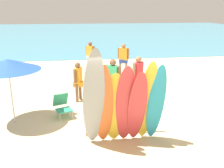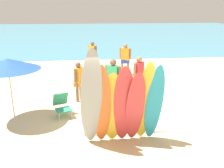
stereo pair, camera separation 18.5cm
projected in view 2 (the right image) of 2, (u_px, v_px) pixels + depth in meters
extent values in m
plane|color=#D3BC8C|center=(96.00, 52.00, 20.61)|extent=(60.00, 60.00, 0.00)
cube|color=teal|center=(90.00, 32.00, 36.58)|extent=(60.00, 40.00, 0.02)
cylinder|color=brown|center=(85.00, 124.00, 7.10)|extent=(0.07, 0.07, 0.73)
cylinder|color=brown|center=(153.00, 121.00, 7.32)|extent=(0.07, 0.07, 0.73)
cylinder|color=brown|center=(120.00, 111.00, 7.10)|extent=(2.11, 0.06, 0.06)
ellipsoid|color=#999EA3|center=(91.00, 100.00, 6.17)|extent=(0.63, 0.93, 2.73)
ellipsoid|color=orange|center=(101.00, 106.00, 6.36)|extent=(0.51, 0.69, 2.30)
ellipsoid|color=yellow|center=(113.00, 108.00, 6.52)|extent=(0.59, 0.52, 2.05)
ellipsoid|color=#D13D42|center=(124.00, 105.00, 6.47)|extent=(0.57, 0.61, 2.24)
ellipsoid|color=#D13D42|center=(135.00, 108.00, 6.49)|extent=(0.53, 0.69, 2.10)
ellipsoid|color=yellow|center=(145.00, 102.00, 6.54)|extent=(0.53, 0.69, 2.33)
ellipsoid|color=#289EC6|center=(154.00, 104.00, 6.58)|extent=(0.52, 0.61, 2.24)
cylinder|color=brown|center=(81.00, 90.00, 9.98)|extent=(0.11, 0.11, 0.75)
cylinder|color=brown|center=(77.00, 93.00, 9.70)|extent=(0.11, 0.11, 0.75)
cube|color=orange|center=(79.00, 84.00, 9.75)|extent=(0.40, 0.25, 0.18)
cube|color=orange|center=(78.00, 75.00, 9.65)|extent=(0.35, 0.44, 0.59)
sphere|color=brown|center=(78.00, 65.00, 9.53)|extent=(0.21, 0.21, 0.21)
cylinder|color=brown|center=(81.00, 73.00, 9.86)|extent=(0.09, 0.09, 0.52)
cylinder|color=brown|center=(75.00, 76.00, 9.41)|extent=(0.09, 0.09, 0.52)
cylinder|color=brown|center=(91.00, 63.00, 14.80)|extent=(0.12, 0.12, 0.80)
cylinder|color=brown|center=(95.00, 63.00, 14.62)|extent=(0.12, 0.12, 0.80)
cube|color=silver|center=(93.00, 57.00, 14.61)|extent=(0.43, 0.26, 0.19)
cube|color=orange|center=(92.00, 51.00, 14.50)|extent=(0.45, 0.44, 0.63)
sphere|color=brown|center=(92.00, 44.00, 14.37)|extent=(0.23, 0.23, 0.23)
cylinder|color=brown|center=(89.00, 50.00, 14.64)|extent=(0.10, 0.10, 0.56)
cylinder|color=brown|center=(96.00, 51.00, 14.34)|extent=(0.10, 0.10, 0.56)
cylinder|color=#9E704C|center=(122.00, 67.00, 13.61)|extent=(0.13, 0.13, 0.83)
cylinder|color=#9E704C|center=(128.00, 68.00, 13.52)|extent=(0.13, 0.13, 0.83)
cube|color=#2D4CB2|center=(125.00, 61.00, 13.47)|extent=(0.45, 0.27, 0.20)
cube|color=orange|center=(125.00, 54.00, 13.35)|extent=(0.48, 0.37, 0.65)
sphere|color=#9E704C|center=(125.00, 46.00, 13.22)|extent=(0.23, 0.23, 0.23)
cylinder|color=#9E704C|center=(120.00, 53.00, 13.41)|extent=(0.10, 0.10, 0.58)
cylinder|color=#9E704C|center=(130.00, 54.00, 13.27)|extent=(0.10, 0.10, 0.58)
cylinder|color=brown|center=(117.00, 94.00, 9.36)|extent=(0.13, 0.13, 0.85)
cylinder|color=brown|center=(109.00, 93.00, 9.53)|extent=(0.13, 0.13, 0.85)
cube|color=#DB333D|center=(113.00, 85.00, 9.34)|extent=(0.46, 0.28, 0.20)
cube|color=#33A36B|center=(113.00, 74.00, 9.22)|extent=(0.48, 0.45, 0.66)
sphere|color=brown|center=(113.00, 62.00, 9.09)|extent=(0.24, 0.24, 0.24)
cylinder|color=brown|center=(120.00, 74.00, 9.07)|extent=(0.10, 0.10, 0.59)
cylinder|color=brown|center=(107.00, 72.00, 9.35)|extent=(0.10, 0.10, 0.59)
cylinder|color=#9E704C|center=(141.00, 87.00, 10.25)|extent=(0.13, 0.13, 0.83)
cylinder|color=#9E704C|center=(136.00, 89.00, 10.01)|extent=(0.13, 0.13, 0.83)
cube|color=orange|center=(138.00, 80.00, 10.03)|extent=(0.44, 0.27, 0.20)
cube|color=#DB333D|center=(139.00, 70.00, 9.91)|extent=(0.47, 0.45, 0.65)
sphere|color=#9E704C|center=(139.00, 59.00, 9.78)|extent=(0.23, 0.23, 0.23)
cylinder|color=#9E704C|center=(143.00, 68.00, 10.10)|extent=(0.10, 0.10, 0.58)
cylinder|color=#9E704C|center=(135.00, 71.00, 9.71)|extent=(0.10, 0.10, 0.58)
cylinder|color=#B7B7BC|center=(59.00, 117.00, 8.09)|extent=(0.02, 0.02, 0.28)
cylinder|color=#B7B7BC|center=(72.00, 115.00, 8.27)|extent=(0.02, 0.02, 0.28)
cylinder|color=#B7B7BC|center=(56.00, 113.00, 8.41)|extent=(0.02, 0.02, 0.28)
cylinder|color=#B7B7BC|center=(68.00, 111.00, 8.59)|extent=(0.02, 0.02, 0.28)
cube|color=#2D9370|center=(64.00, 110.00, 8.29)|extent=(0.63, 0.60, 0.03)
cube|color=#2D9370|center=(60.00, 99.00, 8.52)|extent=(0.57, 0.44, 0.50)
cylinder|color=silver|center=(11.00, 92.00, 7.83)|extent=(0.04, 0.04, 1.99)
cone|color=blue|center=(8.00, 64.00, 7.56)|extent=(1.95, 1.95, 0.34)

